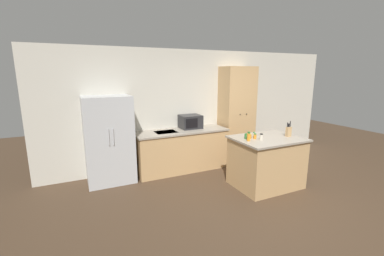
{
  "coord_description": "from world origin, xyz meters",
  "views": [
    {
      "loc": [
        -2.79,
        -2.99,
        2.1
      ],
      "look_at": [
        -0.72,
        1.4,
        1.05
      ],
      "focal_mm": 24.0,
      "sensor_mm": 36.0,
      "label": 1
    }
  ],
  "objects_px": {
    "pantry_cabinet": "(237,114)",
    "knife_block": "(289,131)",
    "spice_bottle_short_red": "(250,136)",
    "microwave": "(190,122)",
    "spice_bottle_tall_dark": "(246,136)",
    "refrigerator": "(109,140)",
    "spice_bottle_green_herb": "(261,137)",
    "spice_bottle_pale_salt": "(249,137)",
    "spice_bottle_orange_cap": "(254,135)",
    "spice_bottle_amber_oil": "(255,136)"
  },
  "relations": [
    {
      "from": "pantry_cabinet",
      "to": "knife_block",
      "type": "xyz_separation_m",
      "value": [
        0.05,
        -1.6,
        -0.08
      ]
    },
    {
      "from": "knife_block",
      "to": "spice_bottle_short_red",
      "type": "xyz_separation_m",
      "value": [
        -0.74,
        0.18,
        -0.06
      ]
    },
    {
      "from": "knife_block",
      "to": "spice_bottle_short_red",
      "type": "relative_size",
      "value": 3.12
    },
    {
      "from": "microwave",
      "to": "spice_bottle_tall_dark",
      "type": "distance_m",
      "value": 1.51
    },
    {
      "from": "refrigerator",
      "to": "spice_bottle_tall_dark",
      "type": "xyz_separation_m",
      "value": [
        2.2,
        -1.34,
        0.14
      ]
    },
    {
      "from": "spice_bottle_green_herb",
      "to": "spice_bottle_pale_salt",
      "type": "relative_size",
      "value": 0.72
    },
    {
      "from": "microwave",
      "to": "spice_bottle_orange_cap",
      "type": "height_order",
      "value": "microwave"
    },
    {
      "from": "spice_bottle_tall_dark",
      "to": "refrigerator",
      "type": "bearing_deg",
      "value": 148.71
    },
    {
      "from": "spice_bottle_tall_dark",
      "to": "spice_bottle_amber_oil",
      "type": "xyz_separation_m",
      "value": [
        0.15,
        -0.07,
        0.0
      ]
    },
    {
      "from": "spice_bottle_green_herb",
      "to": "spice_bottle_orange_cap",
      "type": "distance_m",
      "value": 0.2
    },
    {
      "from": "microwave",
      "to": "knife_block",
      "type": "xyz_separation_m",
      "value": [
        1.25,
        -1.64,
        0.0
      ]
    },
    {
      "from": "spice_bottle_pale_salt",
      "to": "knife_block",
      "type": "bearing_deg",
      "value": -3.87
    },
    {
      "from": "spice_bottle_amber_oil",
      "to": "knife_block",
      "type": "bearing_deg",
      "value": -10.76
    },
    {
      "from": "pantry_cabinet",
      "to": "spice_bottle_pale_salt",
      "type": "height_order",
      "value": "pantry_cabinet"
    },
    {
      "from": "spice_bottle_orange_cap",
      "to": "spice_bottle_amber_oil",
      "type": "bearing_deg",
      "value": -116.3
    },
    {
      "from": "spice_bottle_pale_salt",
      "to": "pantry_cabinet",
      "type": "bearing_deg",
      "value": 62.1
    },
    {
      "from": "pantry_cabinet",
      "to": "microwave",
      "type": "height_order",
      "value": "pantry_cabinet"
    },
    {
      "from": "refrigerator",
      "to": "knife_block",
      "type": "distance_m",
      "value": 3.39
    },
    {
      "from": "pantry_cabinet",
      "to": "spice_bottle_amber_oil",
      "type": "distance_m",
      "value": 1.6
    },
    {
      "from": "pantry_cabinet",
      "to": "spice_bottle_green_herb",
      "type": "xyz_separation_m",
      "value": [
        -0.58,
        -1.58,
        -0.13
      ]
    },
    {
      "from": "spice_bottle_tall_dark",
      "to": "microwave",
      "type": "bearing_deg",
      "value": 106.68
    },
    {
      "from": "spice_bottle_pale_salt",
      "to": "spice_bottle_green_herb",
      "type": "bearing_deg",
      "value": -11.09
    },
    {
      "from": "refrigerator",
      "to": "spice_bottle_green_herb",
      "type": "relative_size",
      "value": 14.28
    },
    {
      "from": "spice_bottle_tall_dark",
      "to": "spice_bottle_orange_cap",
      "type": "relative_size",
      "value": 0.94
    },
    {
      "from": "knife_block",
      "to": "spice_bottle_pale_salt",
      "type": "height_order",
      "value": "knife_block"
    },
    {
      "from": "pantry_cabinet",
      "to": "microwave",
      "type": "bearing_deg",
      "value": 177.83
    },
    {
      "from": "spice_bottle_short_red",
      "to": "spice_bottle_orange_cap",
      "type": "relative_size",
      "value": 0.9
    },
    {
      "from": "spice_bottle_green_herb",
      "to": "knife_block",
      "type": "bearing_deg",
      "value": -1.08
    },
    {
      "from": "refrigerator",
      "to": "spice_bottle_short_red",
      "type": "bearing_deg",
      "value": -30.73
    },
    {
      "from": "spice_bottle_amber_oil",
      "to": "spice_bottle_green_herb",
      "type": "distance_m",
      "value": 0.12
    },
    {
      "from": "spice_bottle_tall_dark",
      "to": "spice_bottle_green_herb",
      "type": "height_order",
      "value": "spice_bottle_green_herb"
    },
    {
      "from": "refrigerator",
      "to": "knife_block",
      "type": "height_order",
      "value": "refrigerator"
    },
    {
      "from": "spice_bottle_amber_oil",
      "to": "refrigerator",
      "type": "bearing_deg",
      "value": 149.04
    },
    {
      "from": "microwave",
      "to": "spice_bottle_short_red",
      "type": "relative_size",
      "value": 4.95
    },
    {
      "from": "knife_block",
      "to": "spice_bottle_green_herb",
      "type": "xyz_separation_m",
      "value": [
        -0.63,
        0.01,
        -0.05
      ]
    },
    {
      "from": "knife_block",
      "to": "microwave",
      "type": "bearing_deg",
      "value": 127.32
    },
    {
      "from": "spice_bottle_short_red",
      "to": "spice_bottle_pale_salt",
      "type": "distance_m",
      "value": 0.18
    },
    {
      "from": "microwave",
      "to": "spice_bottle_orange_cap",
      "type": "distance_m",
      "value": 1.56
    },
    {
      "from": "knife_block",
      "to": "spice_bottle_short_red",
      "type": "distance_m",
      "value": 0.77
    },
    {
      "from": "microwave",
      "to": "spice_bottle_amber_oil",
      "type": "relative_size",
      "value": 4.63
    },
    {
      "from": "spice_bottle_pale_salt",
      "to": "spice_bottle_orange_cap",
      "type": "bearing_deg",
      "value": 33.16
    },
    {
      "from": "spice_bottle_tall_dark",
      "to": "spice_bottle_amber_oil",
      "type": "relative_size",
      "value": 0.98
    },
    {
      "from": "spice_bottle_green_herb",
      "to": "refrigerator",
      "type": "bearing_deg",
      "value": 147.49
    },
    {
      "from": "spice_bottle_short_red",
      "to": "spice_bottle_pale_salt",
      "type": "xyz_separation_m",
      "value": [
        -0.12,
        -0.12,
        0.03
      ]
    },
    {
      "from": "refrigerator",
      "to": "spice_bottle_green_herb",
      "type": "distance_m",
      "value": 2.84
    },
    {
      "from": "microwave",
      "to": "spice_bottle_orange_cap",
      "type": "bearing_deg",
      "value": -66.51
    },
    {
      "from": "spice_bottle_orange_cap",
      "to": "pantry_cabinet",
      "type": "bearing_deg",
      "value": 67.33
    },
    {
      "from": "knife_block",
      "to": "refrigerator",
      "type": "bearing_deg",
      "value": 153.04
    },
    {
      "from": "microwave",
      "to": "spice_bottle_amber_oil",
      "type": "bearing_deg",
      "value": -69.08
    },
    {
      "from": "refrigerator",
      "to": "spice_bottle_pale_salt",
      "type": "relative_size",
      "value": 10.27
    }
  ]
}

